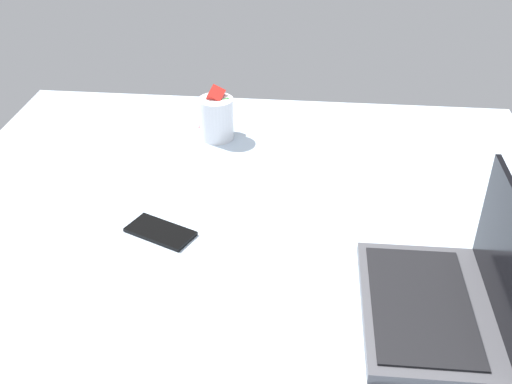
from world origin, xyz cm
name	(u,v)px	position (x,y,z in cm)	size (l,w,h in cm)	color
bed_mattress	(226,348)	(0.00, 0.00, 9.00)	(180.00, 140.00, 18.00)	silver
laptop	(450,295)	(-3.25, 38.39, 22.41)	(33.15, 23.22, 23.00)	#4C4C51
snack_cup	(217,117)	(-64.93, -11.14, 23.87)	(9.80, 9.45, 13.84)	silver
cell_phone	(160,232)	(-21.39, -16.31, 18.40)	(6.80, 14.00, 0.80)	black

